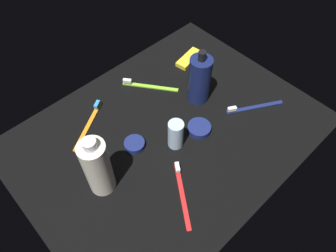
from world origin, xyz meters
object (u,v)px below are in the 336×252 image
toothbrush_navy (251,107)px  cream_tin_right (199,128)px  bodywash_bottle (97,167)px  cream_tin_left (134,144)px  toothbrush_red (182,191)px  toothbrush_lime (147,85)px  toothbrush_orange (89,122)px  deodorant_stick (176,134)px  lotion_bottle (200,79)px  snack_bar_yellow (189,59)px

toothbrush_navy → cream_tin_right: bearing=163.5°
toothbrush_navy → cream_tin_right: toothbrush_navy is taller
bodywash_bottle → cream_tin_left: bodywash_bottle is taller
toothbrush_navy → toothbrush_red: 35.17cm
toothbrush_lime → toothbrush_orange: bearing=179.4°
deodorant_stick → toothbrush_orange: deodorant_stick is taller
cream_tin_left → toothbrush_navy: bearing=-21.6°
toothbrush_lime → cream_tin_left: (-17.38, -14.83, 0.26)cm
toothbrush_red → cream_tin_left: toothbrush_red is taller
lotion_bottle → deodorant_stick: (-17.15, -7.78, -3.33)cm
deodorant_stick → cream_tin_right: bearing=-9.0°
snack_bar_yellow → cream_tin_right: 29.92cm
bodywash_bottle → cream_tin_right: bodywash_bottle is taller
lotion_bottle → cream_tin_right: 14.50cm
toothbrush_navy → bodywash_bottle: bearing=168.2°
toothbrush_orange → bodywash_bottle: bearing=-115.1°
snack_bar_yellow → cream_tin_right: size_ratio=1.54×
deodorant_stick → toothbrush_navy: bearing=-14.1°
toothbrush_lime → cream_tin_right: 23.34cm
toothbrush_orange → cream_tin_right: size_ratio=2.36×
deodorant_stick → toothbrush_orange: (-13.43, 22.27, -3.90)cm
toothbrush_navy → toothbrush_lime: bearing=121.0°
lotion_bottle → toothbrush_navy: bearing=-58.9°
deodorant_stick → toothbrush_lime: 23.98cm
snack_bar_yellow → cream_tin_left: (-36.18, -14.43, 0.12)cm
bodywash_bottle → cream_tin_left: (13.39, 3.64, -8.17)cm
deodorant_stick → toothbrush_orange: 26.30cm
lotion_bottle → snack_bar_yellow: lotion_bottle is taller
toothbrush_orange → snack_bar_yellow: (40.82, -0.62, 0.14)cm
toothbrush_orange → cream_tin_left: bearing=-72.8°
cream_tin_left → lotion_bottle: bearing=1.3°
cream_tin_right → toothbrush_orange: bearing=132.5°
lotion_bottle → toothbrush_lime: (-8.55, 14.27, -7.23)cm
snack_bar_yellow → toothbrush_orange: bearing=169.0°
toothbrush_navy → toothbrush_red: bearing=-171.6°
cream_tin_left → cream_tin_right: (16.95, -8.50, 0.08)cm
deodorant_stick → cream_tin_left: 11.94cm
toothbrush_orange → toothbrush_lime: size_ratio=1.05×
deodorant_stick → snack_bar_yellow: (27.39, 21.64, -3.76)cm
toothbrush_navy → cream_tin_left: bearing=158.4°
bodywash_bottle → deodorant_stick: (22.18, -3.57, -4.53)cm
toothbrush_navy → snack_bar_yellow: bearing=86.6°
bodywash_bottle → snack_bar_yellow: (49.57, 18.07, -8.29)cm
lotion_bottle → cream_tin_right: size_ratio=2.69×
toothbrush_navy → toothbrush_red: size_ratio=1.04×
deodorant_stick → bodywash_bottle: bearing=170.9°
bodywash_bottle → toothbrush_lime: (30.77, 18.48, -8.43)cm
toothbrush_orange → toothbrush_lime: bearing=-0.6°
deodorant_stick → cream_tin_left: deodorant_stick is taller
bodywash_bottle → toothbrush_navy: (47.92, -10.05, -8.43)cm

